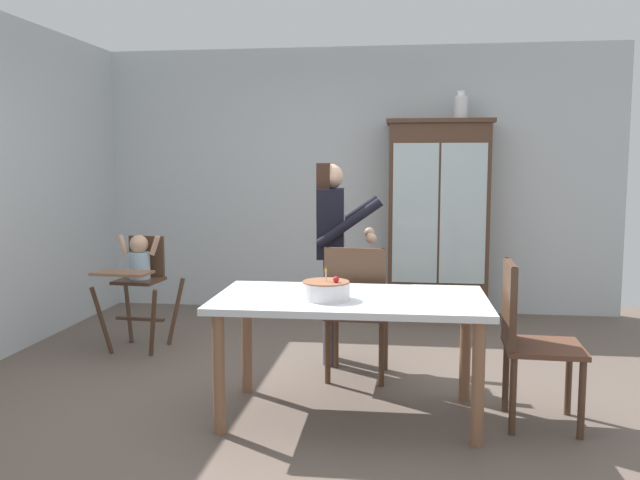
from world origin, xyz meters
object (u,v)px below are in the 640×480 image
Objects in this scene: birthday_cake at (326,290)px; high_chair_with_toddler at (139,271)px; adult_person at (332,237)px; dining_chair_far_side at (356,304)px; dining_table at (350,311)px; ceramic_vase at (461,107)px; china_cabinet at (438,219)px; dining_chair_right_end at (526,331)px.

high_chair_with_toddler is at bearing 141.46° from birthday_cake.
adult_person is 1.23m from birthday_cake.
high_chair_with_toddler is 1.93m from dining_chair_far_side.
dining_table is at bearing -30.16° from high_chair_with_toddler.
ceramic_vase is at bearing -37.99° from adult_person.
high_chair_with_toddler is at bearing 79.32° from adult_person.
china_cabinet reaches higher than dining_table.
high_chair_with_toddler is 0.99× the size of dining_chair_far_side.
ceramic_vase is 0.17× the size of dining_table.
dining_chair_right_end is at bearing -81.66° from china_cabinet.
ceramic_vase is at bearing 6.29° from dining_chair_right_end.
dining_chair_right_end reaches higher than dining_table.
birthday_cake reaches higher than dining_table.
dining_table is (1.85, -1.26, -0.01)m from high_chair_with_toddler.
birthday_cake is at bearing 98.29° from dining_chair_right_end.
ceramic_vase is at bearing 71.55° from birthday_cake.
birthday_cake is 0.81m from dining_chair_far_side.
dining_table is at bearing 93.37° from dining_chair_far_side.
dining_chair_far_side is (1.83, -0.59, -0.10)m from high_chair_with_toddler.
dining_chair_far_side reaches higher than dining_table.
dining_table is 1.69× the size of dining_chair_right_end.
china_cabinet reaches higher than high_chair_with_toddler.
birthday_cake is (1.71, -1.36, 0.14)m from high_chair_with_toddler.
dining_chair_right_end is (0.40, -2.73, -0.43)m from china_cabinet.
birthday_cake is at bearing -108.45° from ceramic_vase.
dining_chair_right_end is (1.04, -0.64, 0.00)m from dining_chair_far_side.
china_cabinet is 6.96× the size of birthday_cake.
adult_person is 0.65m from dining_chair_far_side.
china_cabinet is 2.79m from dining_chair_right_end.
ceramic_vase is at bearing 33.40° from high_chair_with_toddler.
birthday_cake is at bearing 179.73° from adult_person.
ceramic_vase is 3.37m from high_chair_with_toddler.
dining_table is at bearing 93.11° from dining_chair_right_end.
dining_chair_right_end is at bearing -135.87° from adult_person.
ceramic_vase is at bearing 1.07° from china_cabinet.
birthday_cake is (-0.96, -2.86, -1.27)m from ceramic_vase.
dining_chair_right_end is (0.20, -2.74, -1.51)m from ceramic_vase.
birthday_cake is at bearing -34.47° from high_chair_with_toddler.
china_cabinet is 2.96m from birthday_cake.
dining_chair_far_side reaches higher than birthday_cake.
ceramic_vase reaches higher than dining_chair_right_end.
dining_chair_far_side is at bearing -13.92° from high_chair_with_toddler.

